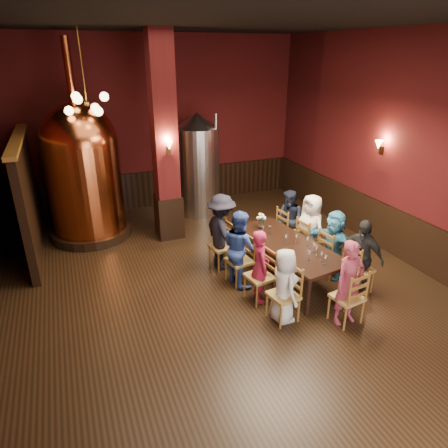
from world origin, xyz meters
name	(u,v)px	position (x,y,z in m)	size (l,w,h in m)	color
room	(226,174)	(0.00, 0.00, 2.25)	(10.00, 10.02, 4.50)	black
wainscot_right	(398,234)	(3.96, 0.00, 0.50)	(0.08, 9.90, 1.00)	black
wainscot_back	(160,188)	(0.00, 4.96, 0.50)	(7.90, 0.08, 1.00)	black
column	(164,142)	(-0.30, 2.80, 2.25)	(0.58, 0.58, 4.50)	#450E11
partition	(29,198)	(-3.20, 3.20, 1.20)	(0.22, 3.50, 2.40)	black
pendant_cluster	(87,104)	(-1.80, 2.90, 3.10)	(0.90, 0.90, 1.70)	#A57226
sconce_wall	(382,147)	(3.90, 0.80, 2.20)	(0.20, 0.20, 0.36)	black
sconce_column	(168,147)	(-0.30, 2.50, 2.20)	(0.20, 0.20, 0.36)	black
dining_table	(287,246)	(1.27, 0.04, 0.69)	(1.32, 2.52, 0.75)	black
chair_0	(283,295)	(0.56, -1.06, 0.46)	(0.46, 0.46, 0.92)	brown
person_0	(284,286)	(0.56, -1.06, 0.63)	(0.62, 0.40, 1.27)	silver
chair_1	(260,276)	(0.47, -0.40, 0.46)	(0.46, 0.46, 0.92)	brown
person_1	(260,266)	(0.47, -0.40, 0.67)	(0.49, 0.32, 1.33)	#A51C3E
chair_2	(239,260)	(0.38, 0.25, 0.46)	(0.46, 0.46, 0.92)	brown
person_2	(240,248)	(0.38, 0.25, 0.73)	(0.71, 0.35, 1.45)	#2D4996
chair_3	(222,247)	(0.29, 0.92, 0.46)	(0.46, 0.46, 0.92)	brown
person_3	(222,232)	(0.29, 0.92, 0.78)	(1.00, 0.58, 1.55)	black
chair_4	(359,269)	(2.25, -0.83, 0.46)	(0.46, 0.46, 0.92)	brown
person_4	(360,256)	(2.25, -0.83, 0.71)	(0.83, 0.34, 1.41)	black
chair_5	(332,254)	(2.15, -0.16, 0.46)	(0.46, 0.46, 0.92)	brown
person_5	(333,244)	(2.15, -0.16, 0.67)	(1.25, 0.40, 1.34)	teal
chair_6	(309,241)	(2.06, 0.49, 0.46)	(0.46, 0.46, 0.92)	brown
person_6	(310,229)	(2.06, 0.49, 0.73)	(0.71, 0.46, 1.46)	white
chair_7	(289,229)	(1.97, 1.15, 0.46)	(0.46, 0.46, 0.92)	brown
person_7	(289,220)	(1.97, 1.15, 0.67)	(0.65, 0.32, 1.34)	#171D2F
chair_8	(347,297)	(1.48, -1.49, 0.46)	(0.46, 0.46, 0.92)	brown
person_8	(349,283)	(1.48, -1.49, 0.72)	(0.52, 0.34, 1.43)	#8E2F41
copper_kettle	(83,171)	(-2.02, 3.50, 1.59)	(1.84, 1.84, 4.35)	black
steel_vessel	(198,165)	(0.83, 3.94, 1.33)	(1.27, 1.27, 2.66)	#B2B2B7
rose_vase	(262,219)	(1.12, 0.84, 0.96)	(0.19, 0.19, 0.33)	white
wine_glass_0	(325,260)	(1.44, -0.89, 0.83)	(0.07, 0.07, 0.17)	white
wine_glass_1	(314,248)	(1.51, -0.44, 0.83)	(0.07, 0.07, 0.17)	white
wine_glass_2	(263,230)	(1.02, 0.57, 0.83)	(0.07, 0.07, 0.17)	white
wine_glass_3	(307,242)	(1.55, -0.18, 0.83)	(0.07, 0.07, 0.17)	white
wine_glass_4	(297,238)	(1.44, 0.01, 0.83)	(0.07, 0.07, 0.17)	white
wine_glass_5	(270,230)	(1.15, 0.54, 0.83)	(0.07, 0.07, 0.17)	white
wine_glass_6	(321,257)	(1.45, -0.77, 0.83)	(0.07, 0.07, 0.17)	white
wine_glass_7	(309,256)	(1.27, -0.66, 0.83)	(0.07, 0.07, 0.17)	white
wine_glass_8	(316,251)	(1.50, -0.55, 0.83)	(0.07, 0.07, 0.17)	white
wine_glass_9	(286,239)	(1.25, 0.06, 0.83)	(0.07, 0.07, 0.17)	white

